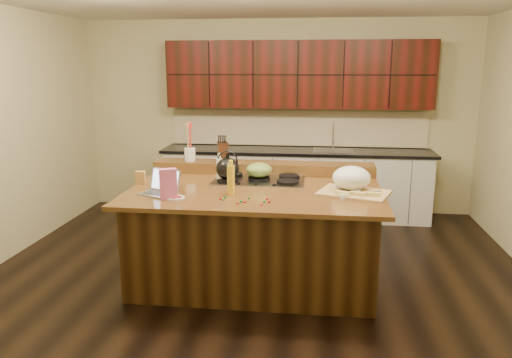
# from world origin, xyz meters

# --- Properties ---
(room) EXTENTS (5.52, 5.02, 2.72)m
(room) POSITION_xyz_m (0.00, 0.00, 1.35)
(room) COLOR black
(room) RESTS_ON ground
(island) EXTENTS (2.40, 1.60, 0.92)m
(island) POSITION_xyz_m (0.00, 0.00, 0.46)
(island) COLOR black
(island) RESTS_ON ground
(back_ledge) EXTENTS (2.40, 0.30, 0.12)m
(back_ledge) POSITION_xyz_m (0.00, 0.70, 0.98)
(back_ledge) COLOR black
(back_ledge) RESTS_ON island
(cooktop) EXTENTS (0.92, 0.52, 0.05)m
(cooktop) POSITION_xyz_m (0.00, 0.30, 0.94)
(cooktop) COLOR gray
(cooktop) RESTS_ON island
(back_counter) EXTENTS (3.70, 0.66, 2.40)m
(back_counter) POSITION_xyz_m (0.30, 2.23, 0.98)
(back_counter) COLOR silver
(back_counter) RESTS_ON ground
(kettle) EXTENTS (0.26, 0.26, 0.21)m
(kettle) POSITION_xyz_m (-0.30, 0.17, 1.07)
(kettle) COLOR black
(kettle) RESTS_ON cooktop
(green_bowl) EXTENTS (0.31, 0.31, 0.15)m
(green_bowl) POSITION_xyz_m (0.00, 0.30, 1.04)
(green_bowl) COLOR olive
(green_bowl) RESTS_ON cooktop
(laptop) EXTENTS (0.39, 0.35, 0.22)m
(laptop) POSITION_xyz_m (-0.83, -0.31, 0.98)
(laptop) COLOR #B7B7BC
(laptop) RESTS_ON island
(oil_bottle) EXTENTS (0.08, 0.08, 0.27)m
(oil_bottle) POSITION_xyz_m (-0.19, -0.26, 1.06)
(oil_bottle) COLOR gold
(oil_bottle) RESTS_ON island
(vinegar_bottle) EXTENTS (0.08, 0.08, 0.25)m
(vinegar_bottle) POSITION_xyz_m (-0.38, 0.18, 1.04)
(vinegar_bottle) COLOR silver
(vinegar_bottle) RESTS_ON island
(wooden_tray) EXTENTS (0.72, 0.62, 0.25)m
(wooden_tray) POSITION_xyz_m (0.91, -0.06, 1.03)
(wooden_tray) COLOR tan
(wooden_tray) RESTS_ON island
(ramekin_a) EXTENTS (0.10, 0.10, 0.04)m
(ramekin_a) POSITION_xyz_m (0.83, -0.28, 0.94)
(ramekin_a) COLOR white
(ramekin_a) RESTS_ON island
(ramekin_b) EXTENTS (0.13, 0.13, 0.04)m
(ramekin_b) POSITION_xyz_m (0.95, -0.08, 0.94)
(ramekin_b) COLOR white
(ramekin_b) RESTS_ON island
(ramekin_c) EXTENTS (0.12, 0.12, 0.04)m
(ramekin_c) POSITION_xyz_m (0.78, 0.01, 0.94)
(ramekin_c) COLOR white
(ramekin_c) RESTS_ON island
(strainer_bowl) EXTENTS (0.26, 0.26, 0.09)m
(strainer_bowl) POSITION_xyz_m (0.96, 0.43, 0.97)
(strainer_bowl) COLOR #996B3F
(strainer_bowl) RESTS_ON island
(kitchen_timer) EXTENTS (0.09, 0.09, 0.07)m
(kitchen_timer) POSITION_xyz_m (0.96, -0.21, 0.96)
(kitchen_timer) COLOR silver
(kitchen_timer) RESTS_ON island
(pink_bag) EXTENTS (0.17, 0.13, 0.27)m
(pink_bag) POSITION_xyz_m (-0.71, -0.48, 1.06)
(pink_bag) COLOR #CB5F90
(pink_bag) RESTS_ON island
(candy_plate) EXTENTS (0.21, 0.21, 0.01)m
(candy_plate) POSITION_xyz_m (-0.67, -0.46, 0.93)
(candy_plate) COLOR white
(candy_plate) RESTS_ON island
(package_box) EXTENTS (0.10, 0.07, 0.13)m
(package_box) POSITION_xyz_m (-1.15, 0.02, 0.99)
(package_box) COLOR #B98641
(package_box) RESTS_ON island
(utensil_crock) EXTENTS (0.16, 0.16, 0.14)m
(utensil_crock) POSITION_xyz_m (-0.82, 0.70, 1.11)
(utensil_crock) COLOR white
(utensil_crock) RESTS_ON back_ledge
(knife_block) EXTENTS (0.15, 0.20, 0.21)m
(knife_block) POSITION_xyz_m (-0.45, 0.70, 1.15)
(knife_block) COLOR black
(knife_block) RESTS_ON back_ledge
(gumdrop_0) EXTENTS (0.02, 0.02, 0.02)m
(gumdrop_0) POSITION_xyz_m (0.15, -0.41, 0.93)
(gumdrop_0) COLOR red
(gumdrop_0) RESTS_ON island
(gumdrop_1) EXTENTS (0.02, 0.02, 0.02)m
(gumdrop_1) POSITION_xyz_m (0.14, -0.49, 0.93)
(gumdrop_1) COLOR #198C26
(gumdrop_1) RESTS_ON island
(gumdrop_2) EXTENTS (0.02, 0.02, 0.02)m
(gumdrop_2) POSITION_xyz_m (-0.03, -0.54, 0.93)
(gumdrop_2) COLOR red
(gumdrop_2) RESTS_ON island
(gumdrop_3) EXTENTS (0.02, 0.02, 0.02)m
(gumdrop_3) POSITION_xyz_m (-0.22, -0.39, 0.93)
(gumdrop_3) COLOR #198C26
(gumdrop_3) RESTS_ON island
(gumdrop_4) EXTENTS (0.02, 0.02, 0.02)m
(gumdrop_4) POSITION_xyz_m (0.13, -0.60, 0.93)
(gumdrop_4) COLOR red
(gumdrop_4) RESTS_ON island
(gumdrop_5) EXTENTS (0.02, 0.02, 0.02)m
(gumdrop_5) POSITION_xyz_m (-0.22, -0.48, 0.93)
(gumdrop_5) COLOR #198C26
(gumdrop_5) RESTS_ON island
(gumdrop_6) EXTENTS (0.02, 0.02, 0.02)m
(gumdrop_6) POSITION_xyz_m (0.18, -0.50, 0.93)
(gumdrop_6) COLOR red
(gumdrop_6) RESTS_ON island
(gumdrop_7) EXTENTS (0.02, 0.02, 0.02)m
(gumdrop_7) POSITION_xyz_m (-0.01, -0.39, 0.93)
(gumdrop_7) COLOR #198C26
(gumdrop_7) RESTS_ON island
(gumdrop_8) EXTENTS (0.02, 0.02, 0.02)m
(gumdrop_8) POSITION_xyz_m (-0.08, -0.58, 0.93)
(gumdrop_8) COLOR red
(gumdrop_8) RESTS_ON island
(gumdrop_9) EXTENTS (0.02, 0.02, 0.02)m
(gumdrop_9) POSITION_xyz_m (-0.06, -0.51, 0.93)
(gumdrop_9) COLOR #198C26
(gumdrop_9) RESTS_ON island
(gumdrop_10) EXTENTS (0.02, 0.02, 0.02)m
(gumdrop_10) POSITION_xyz_m (-0.25, -0.46, 0.93)
(gumdrop_10) COLOR red
(gumdrop_10) RESTS_ON island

